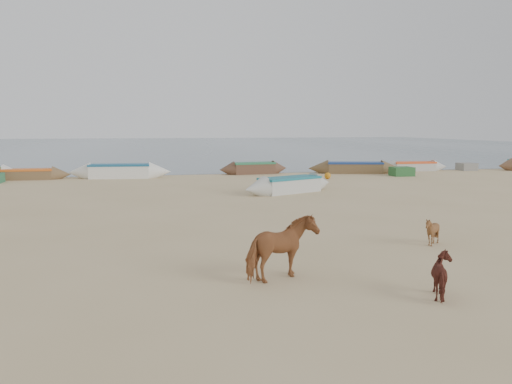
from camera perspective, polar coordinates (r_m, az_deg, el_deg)
ground at (r=15.74m, az=2.99°, el=-5.48°), size 140.00×140.00×0.00m
sea at (r=96.97m, az=-9.50°, el=5.30°), size 160.00×160.00×0.00m
cow_adult at (r=11.54m, az=2.91°, el=-6.48°), size 1.93×1.51×1.49m
calf_front at (r=15.81m, az=19.47°, el=-4.26°), size 0.80×0.71×0.85m
calf_right at (r=11.18m, az=20.87°, el=-8.95°), size 0.79×0.92×0.91m
near_canoe at (r=26.87m, az=3.88°, el=0.83°), size 5.88×3.64×0.85m
waterline_canoes at (r=36.10m, az=-5.66°, el=2.51°), size 57.23×3.45×0.96m
beach_clutter at (r=35.39m, az=1.03°, el=2.25°), size 45.83×4.95×0.64m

